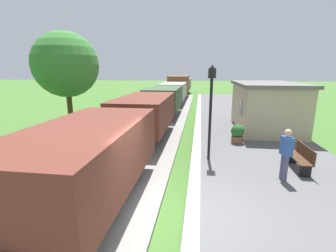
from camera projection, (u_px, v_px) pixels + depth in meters
ground_plane at (177, 219)px, 6.03m from camera, size 160.00×160.00×0.00m
platform_slab at (310, 226)px, 5.58m from camera, size 6.00×60.00×0.25m
platform_edge_stripe at (193, 212)px, 5.92m from camera, size 0.36×60.00×0.01m
track_ballast at (89, 210)px, 6.34m from camera, size 3.80×60.00×0.12m
rail_near at (114, 207)px, 6.21m from camera, size 0.07×60.00×0.14m
rail_far at (64, 203)px, 6.40m from camera, size 0.07×60.00×0.14m
freight_train at (170, 94)px, 22.51m from camera, size 2.50×39.20×2.72m
station_hut at (265, 106)px, 14.08m from camera, size 3.50×5.80×2.78m
bench_near_hut at (301, 157)px, 8.31m from camera, size 0.42×1.50×0.91m
person_waiting at (286, 153)px, 7.43m from camera, size 0.31×0.42×1.71m
potted_planter at (237, 133)px, 11.44m from camera, size 0.64×0.64×0.92m
lamp_post_near at (211, 96)px, 8.89m from camera, size 0.28×0.28×3.70m
tree_trackside_far at (66, 65)px, 12.35m from camera, size 3.41×3.41×5.72m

